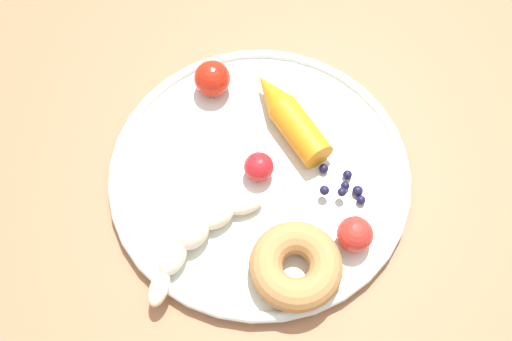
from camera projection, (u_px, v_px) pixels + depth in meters
The scene contains 10 objects.
ground_plane at pixel (262, 319), 1.38m from camera, with size 6.00×6.00×0.00m, color #37383C.
dining_table at pixel (267, 192), 0.77m from camera, with size 1.12×0.97×0.77m.
plate at pixel (256, 172), 0.68m from camera, with size 0.33×0.33×0.02m.
banana at pixel (197, 238), 0.63m from camera, with size 0.07×0.16×0.03m.
carrot_orange at pixel (288, 116), 0.69m from camera, with size 0.13×0.10×0.04m.
donut at pixel (296, 266), 0.61m from camera, with size 0.09×0.09×0.03m, color #BA7E45.
blueberry_pile at pixel (343, 186), 0.66m from camera, with size 0.06×0.04×0.02m.
tomato_near at pixel (355, 234), 0.62m from camera, with size 0.04×0.04×0.04m, color red.
tomato_mid at pixel (255, 165), 0.66m from camera, with size 0.03×0.03×0.03m, color red.
tomato_far at pixel (212, 78), 0.71m from camera, with size 0.04×0.04×0.04m, color red.
Camera 1 is at (-0.13, 0.30, 1.39)m, focal length 42.97 mm.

